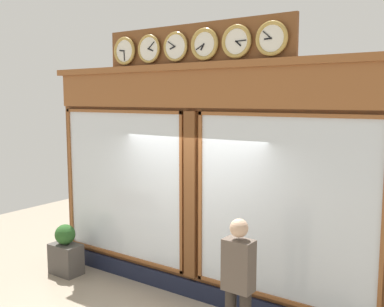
{
  "coord_description": "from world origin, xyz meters",
  "views": [
    {
      "loc": [
        -3.7,
        5.33,
        3.07
      ],
      "look_at": [
        0.0,
        0.0,
        2.26
      ],
      "focal_mm": 40.89,
      "sensor_mm": 36.0,
      "label": 1
    }
  ],
  "objects": [
    {
      "name": "pedestrian",
      "position": [
        -1.34,
        0.97,
        0.93
      ],
      "size": [
        0.37,
        0.23,
        1.69
      ],
      "color": "#312A24",
      "rests_on": "ground_plane"
    },
    {
      "name": "planter_box",
      "position": [
        2.35,
        0.52,
        0.27
      ],
      "size": [
        0.56,
        0.36,
        0.54
      ],
      "primitive_type": "cube",
      "color": "#4C4742",
      "rests_on": "ground_plane"
    },
    {
      "name": "shop_facade",
      "position": [
        -0.0,
        -0.12,
        1.85
      ],
      "size": [
        5.82,
        0.42,
        4.15
      ],
      "color": "brown",
      "rests_on": "ground_plane"
    },
    {
      "name": "planter_shrub",
      "position": [
        2.35,
        0.52,
        0.71
      ],
      "size": [
        0.35,
        0.35,
        0.35
      ],
      "primitive_type": "sphere",
      "color": "#285623",
      "rests_on": "planter_box"
    }
  ]
}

